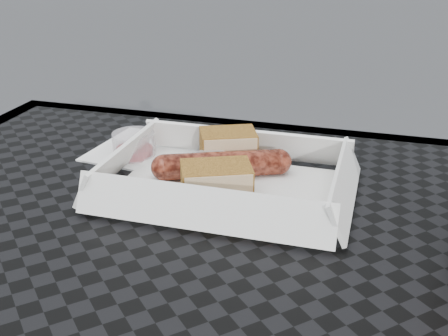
% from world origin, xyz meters
% --- Properties ---
extents(food_tray, '(0.22, 0.15, 0.00)m').
position_xyz_m(food_tray, '(-0.02, 0.18, 0.75)').
color(food_tray, white).
rests_on(food_tray, patio_table).
extents(bratwurst, '(0.14, 0.08, 0.03)m').
position_xyz_m(bratwurst, '(-0.03, 0.20, 0.76)').
color(bratwurst, maroon).
rests_on(bratwurst, food_tray).
extents(bread_near, '(0.07, 0.06, 0.04)m').
position_xyz_m(bread_near, '(-0.04, 0.24, 0.77)').
color(bread_near, olive).
rests_on(bread_near, food_tray).
extents(bread_far, '(0.08, 0.07, 0.03)m').
position_xyz_m(bread_far, '(-0.02, 0.15, 0.77)').
color(bread_far, olive).
rests_on(bread_far, food_tray).
extents(veg_garnish, '(0.03, 0.03, 0.00)m').
position_xyz_m(veg_garnish, '(0.04, 0.12, 0.75)').
color(veg_garnish, '#FC520A').
rests_on(veg_garnish, food_tray).
extents(napkin, '(0.13, 0.13, 0.00)m').
position_xyz_m(napkin, '(-0.14, 0.26, 0.75)').
color(napkin, white).
rests_on(napkin, patio_table).
extents(condiment_cup_sauce, '(0.05, 0.05, 0.03)m').
position_xyz_m(condiment_cup_sauce, '(-0.15, 0.24, 0.76)').
color(condiment_cup_sauce, maroon).
rests_on(condiment_cup_sauce, patio_table).
extents(condiment_cup_empty, '(0.05, 0.05, 0.03)m').
position_xyz_m(condiment_cup_empty, '(-0.04, 0.19, 0.76)').
color(condiment_cup_empty, silver).
rests_on(condiment_cup_empty, patio_table).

